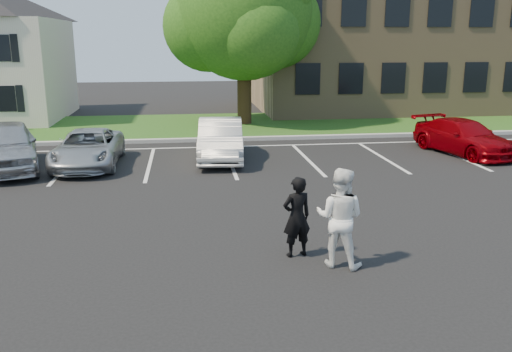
# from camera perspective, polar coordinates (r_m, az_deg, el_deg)

# --- Properties ---
(ground_plane) EXTENTS (90.00, 90.00, 0.00)m
(ground_plane) POSITION_cam_1_polar(r_m,az_deg,el_deg) (11.57, 0.66, -7.24)
(ground_plane) COLOR black
(ground_plane) RESTS_ON ground
(curb) EXTENTS (40.00, 0.30, 0.15)m
(curb) POSITION_cam_1_polar(r_m,az_deg,el_deg) (23.08, -3.59, 3.89)
(curb) COLOR gray
(curb) RESTS_ON ground
(grass_strip) EXTENTS (44.00, 8.00, 0.08)m
(grass_strip) POSITION_cam_1_polar(r_m,az_deg,el_deg) (27.02, -4.20, 5.34)
(grass_strip) COLOR #1D4515
(grass_strip) RESTS_ON ground
(stall_lines) EXTENTS (34.00, 5.36, 0.01)m
(stall_lines) POSITION_cam_1_polar(r_m,az_deg,el_deg) (20.27, 0.97, 2.24)
(stall_lines) COLOR silver
(stall_lines) RESTS_ON ground
(office_building) EXTENTS (22.40, 10.40, 8.30)m
(office_building) POSITION_cam_1_polar(r_m,az_deg,el_deg) (36.15, 18.45, 13.49)
(office_building) COLOR #927752
(office_building) RESTS_ON ground
(tree) EXTENTS (7.80, 7.20, 8.80)m
(tree) POSITION_cam_1_polar(r_m,az_deg,el_deg) (27.23, -1.11, 16.65)
(tree) COLOR black
(tree) RESTS_ON ground
(man_black_suit) EXTENTS (0.68, 0.53, 1.64)m
(man_black_suit) POSITION_cam_1_polar(r_m,az_deg,el_deg) (10.76, 4.31, -4.31)
(man_black_suit) COLOR black
(man_black_suit) RESTS_ON ground
(man_white_shirt) EXTENTS (1.17, 1.09, 1.92)m
(man_white_shirt) POSITION_cam_1_polar(r_m,az_deg,el_deg) (10.37, 8.79, -4.34)
(man_white_shirt) COLOR white
(man_white_shirt) RESTS_ON ground
(car_silver_west) EXTENTS (3.09, 5.05, 1.61)m
(car_silver_west) POSITION_cam_1_polar(r_m,az_deg,el_deg) (19.62, -24.87, 2.88)
(car_silver_west) COLOR #B0B0B5
(car_silver_west) RESTS_ON ground
(car_silver_minivan) EXTENTS (2.07, 4.44, 1.23)m
(car_silver_minivan) POSITION_cam_1_polar(r_m,az_deg,el_deg) (19.24, -17.28, 2.79)
(car_silver_minivan) COLOR #ABADB2
(car_silver_minivan) RESTS_ON ground
(car_white_sedan) EXTENTS (1.83, 4.47, 1.44)m
(car_white_sedan) POSITION_cam_1_polar(r_m,az_deg,el_deg) (19.43, -3.76, 3.84)
(car_white_sedan) COLOR silver
(car_white_sedan) RESTS_ON ground
(car_red_compact) EXTENTS (2.84, 4.71, 1.28)m
(car_red_compact) POSITION_cam_1_polar(r_m,az_deg,el_deg) (21.82, 21.01, 3.85)
(car_red_compact) COLOR #810107
(car_red_compact) RESTS_ON ground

